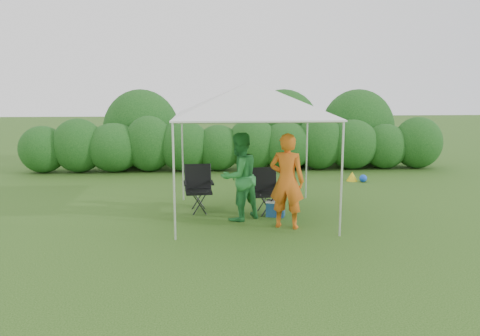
{
  "coord_description": "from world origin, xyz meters",
  "views": [
    {
      "loc": [
        -0.9,
        -9.11,
        2.71
      ],
      "look_at": [
        -0.24,
        0.4,
        1.05
      ],
      "focal_mm": 35.0,
      "sensor_mm": 36.0,
      "label": 1
    }
  ],
  "objects": [
    {
      "name": "canopy",
      "position": [
        0.0,
        0.5,
        2.46
      ],
      "size": [
        3.1,
        3.1,
        2.83
      ],
      "color": "silver",
      "rests_on": "ground"
    },
    {
      "name": "chair_right",
      "position": [
        0.33,
        0.73,
        0.55
      ],
      "size": [
        0.64,
        0.58,
        0.97
      ],
      "rotation": [
        0.0,
        0.0,
        0.07
      ],
      "color": "black",
      "rests_on": "ground"
    },
    {
      "name": "man",
      "position": [
        0.61,
        -0.39,
        0.93
      ],
      "size": [
        0.79,
        0.66,
        1.85
      ],
      "primitive_type": "imported",
      "rotation": [
        0.0,
        0.0,
        2.77
      ],
      "color": "orange",
      "rests_on": "ground"
    },
    {
      "name": "chair_left",
      "position": [
        -1.12,
        0.98,
        0.58
      ],
      "size": [
        0.67,
        0.62,
        1.02
      ],
      "rotation": [
        0.0,
        0.0,
        0.08
      ],
      "color": "black",
      "rests_on": "ground"
    },
    {
      "name": "cooler",
      "position": [
        0.52,
        0.42,
        0.17
      ],
      "size": [
        0.46,
        0.39,
        0.33
      ],
      "rotation": [
        0.0,
        0.0,
        -0.28
      ],
      "color": "navy",
      "rests_on": "ground"
    },
    {
      "name": "lawn_toy",
      "position": [
        3.36,
        3.95,
        0.13
      ],
      "size": [
        0.54,
        0.45,
        0.27
      ],
      "color": "yellow",
      "rests_on": "ground"
    },
    {
      "name": "bottle",
      "position": [
        0.58,
        0.38,
        0.45
      ],
      "size": [
        0.06,
        0.06,
        0.24
      ],
      "primitive_type": "cylinder",
      "color": "#592D0C",
      "rests_on": "cooler"
    },
    {
      "name": "woman",
      "position": [
        -0.26,
        0.22,
        0.9
      ],
      "size": [
        1.11,
        1.06,
        1.8
      ],
      "primitive_type": "imported",
      "rotation": [
        0.0,
        0.0,
        3.76
      ],
      "color": "#2B843C",
      "rests_on": "ground"
    },
    {
      "name": "hedge",
      "position": [
        0.03,
        6.0,
        0.83
      ],
      "size": [
        13.82,
        1.53,
        1.8
      ],
      "color": "#20561B",
      "rests_on": "ground"
    },
    {
      "name": "ground",
      "position": [
        0.0,
        0.0,
        0.0
      ],
      "size": [
        70.0,
        70.0,
        0.0
      ],
      "primitive_type": "plane",
      "color": "#38611E"
    }
  ]
}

